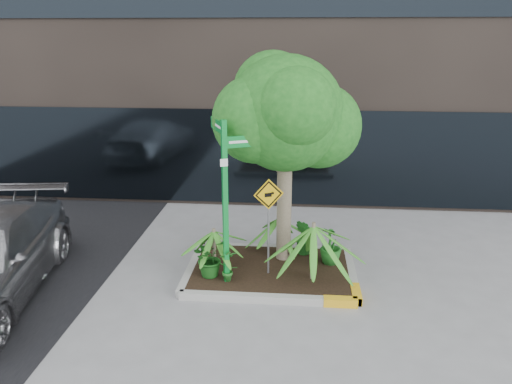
{
  "coord_description": "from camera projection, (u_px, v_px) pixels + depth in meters",
  "views": [
    {
      "loc": [
        0.69,
        -8.72,
        4.59
      ],
      "look_at": [
        -0.09,
        0.2,
        1.76
      ],
      "focal_mm": 35.0,
      "sensor_mm": 36.0,
      "label": 1
    }
  ],
  "objects": [
    {
      "name": "ground",
      "position": [
        260.0,
        281.0,
        9.72
      ],
      "size": [
        80.0,
        80.0,
        0.0
      ],
      "primitive_type": "plane",
      "color": "gray",
      "rests_on": "ground"
    },
    {
      "name": "planter",
      "position": [
        272.0,
        271.0,
        9.93
      ],
      "size": [
        3.35,
        2.36,
        0.15
      ],
      "color": "#9E9E99",
      "rests_on": "ground"
    },
    {
      "name": "palm_back",
      "position": [
        279.0,
        219.0,
        10.45
      ],
      "size": [
        0.91,
        0.91,
        1.01
      ],
      "color": "gray",
      "rests_on": "ground"
    },
    {
      "name": "shrub_b",
      "position": [
        331.0,
        245.0,
        10.05
      ],
      "size": [
        0.61,
        0.61,
        0.78
      ],
      "primitive_type": "imported",
      "rotation": [
        0.0,
        0.0,
        2.48
      ],
      "color": "#1D631D",
      "rests_on": "planter"
    },
    {
      "name": "shrub_c",
      "position": [
        228.0,
        265.0,
        9.34
      ],
      "size": [
        0.45,
        0.45,
        0.64
      ],
      "primitive_type": "imported",
      "rotation": [
        0.0,
        0.0,
        3.62
      ],
      "color": "#20641F",
      "rests_on": "planter"
    },
    {
      "name": "street_sign_post",
      "position": [
        227.0,
        187.0,
        8.95
      ],
      "size": [
        1.18,
        0.89,
        3.2
      ],
      "rotation": [
        0.0,
        0.0,
        0.41
      ],
      "color": "#0C8830",
      "rests_on": "ground"
    },
    {
      "name": "tree",
      "position": [
        286.0,
        114.0,
        9.51
      ],
      "size": [
        2.88,
        2.55,
        4.32
      ],
      "color": "gray",
      "rests_on": "ground"
    },
    {
      "name": "palm_left",
      "position": [
        214.0,
        231.0,
        9.65
      ],
      "size": [
        0.97,
        0.97,
        1.07
      ],
      "color": "gray",
      "rests_on": "ground"
    },
    {
      "name": "shrub_a",
      "position": [
        210.0,
        257.0,
        9.53
      ],
      "size": [
        0.93,
        0.93,
        0.74
      ],
      "primitive_type": "imported",
      "rotation": [
        0.0,
        0.0,
        0.93
      ],
      "color": "#164E16",
      "rests_on": "planter"
    },
    {
      "name": "shrub_d",
      "position": [
        305.0,
        237.0,
        10.43
      ],
      "size": [
        0.57,
        0.57,
        0.8
      ],
      "primitive_type": "imported",
      "rotation": [
        0.0,
        0.0,
        5.07
      ],
      "color": "#1D641E",
      "rests_on": "planter"
    },
    {
      "name": "cattle_sign",
      "position": [
        269.0,
        211.0,
        9.34
      ],
      "size": [
        0.56,
        0.23,
        1.91
      ],
      "rotation": [
        0.0,
        0.0,
        0.37
      ],
      "color": "slate",
      "rests_on": "ground"
    },
    {
      "name": "palm_front",
      "position": [
        314.0,
        226.0,
        9.2
      ],
      "size": [
        1.28,
        1.28,
        1.42
      ],
      "color": "gray",
      "rests_on": "ground"
    }
  ]
}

